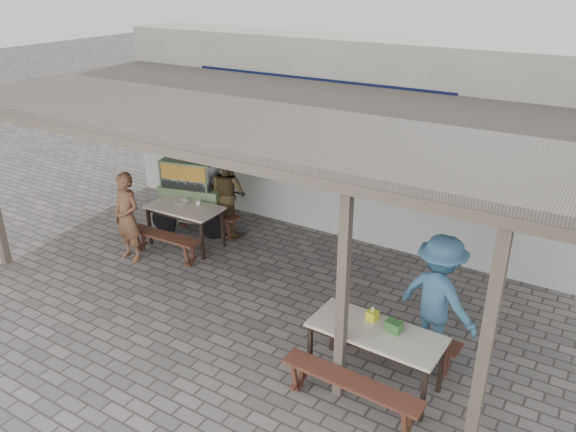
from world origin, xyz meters
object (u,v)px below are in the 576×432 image
(bench_right_street, at_px, (350,387))
(vendor_cart, at_px, (193,192))
(patron_right_table, at_px, (438,298))
(patron_wall_side, at_px, (228,194))
(bench_right_wall, at_px, (395,334))
(patron_street_side, at_px, (127,217))
(tissue_box, at_px, (372,316))
(bench_left_street, at_px, (164,241))
(condiment_bowl, at_px, (182,202))
(bench_left_wall, at_px, (206,216))
(table_left, at_px, (185,211))
(condiment_jar, at_px, (198,202))
(donation_box, at_px, (394,327))
(table_right, at_px, (376,336))

(bench_right_street, distance_m, vendor_cart, 5.50)
(patron_right_table, bearing_deg, patron_wall_side, -0.89)
(bench_right_wall, xyz_separation_m, vendor_cart, (-4.72, 1.68, 0.41))
(patron_street_side, relative_size, tissue_box, 12.95)
(bench_right_street, xyz_separation_m, patron_street_side, (-4.80, 1.35, 0.43))
(bench_left_street, bearing_deg, vendor_cart, 104.67)
(bench_left_street, height_order, patron_street_side, patron_street_side)
(bench_left_street, height_order, patron_wall_side, patron_wall_side)
(bench_right_wall, distance_m, patron_wall_side, 4.49)
(condiment_bowl, bearing_deg, bench_left_wall, 77.47)
(table_left, distance_m, bench_left_street, 0.68)
(bench_right_street, relative_size, patron_wall_side, 1.07)
(bench_left_street, distance_m, bench_left_wall, 1.18)
(patron_street_side, bearing_deg, bench_right_wall, 2.98)
(bench_right_street, distance_m, condiment_jar, 4.86)
(bench_left_street, relative_size, bench_right_street, 0.85)
(bench_right_wall, xyz_separation_m, patron_wall_side, (-4.05, 1.90, 0.43))
(donation_box, bearing_deg, bench_left_wall, 154.66)
(patron_wall_side, xyz_separation_m, condiment_bowl, (-0.46, -0.77, -0.00))
(bench_right_street, distance_m, bench_right_wall, 1.20)
(bench_left_street, height_order, table_right, table_right)
(vendor_cart, height_order, patron_wall_side, patron_wall_side)
(bench_left_street, bearing_deg, table_left, 90.00)
(table_left, bearing_deg, bench_right_street, -29.02)
(bench_left_street, distance_m, tissue_box, 4.33)
(patron_right_table, bearing_deg, condiment_jar, 7.25)
(bench_right_wall, height_order, condiment_bowl, condiment_bowl)
(tissue_box, height_order, condiment_jar, tissue_box)
(table_left, relative_size, donation_box, 6.94)
(table_left, bearing_deg, donation_box, -20.63)
(patron_wall_side, bearing_deg, condiment_jar, 88.14)
(bench_right_street, bearing_deg, condiment_bowl, 154.47)
(patron_wall_side, height_order, patron_right_table, patron_right_table)
(patron_street_side, xyz_separation_m, donation_box, (5.00, -0.67, 0.04))
(bench_right_street, height_order, tissue_box, tissue_box)
(bench_right_wall, height_order, patron_street_side, patron_street_side)
(bench_right_street, distance_m, patron_wall_side, 5.08)
(table_right, relative_size, patron_street_side, 1.02)
(bench_left_wall, bearing_deg, vendor_cart, 171.88)
(bench_right_wall, relative_size, condiment_bowl, 7.99)
(table_right, distance_m, bench_right_wall, 0.68)
(bench_right_street, bearing_deg, tissue_box, 99.93)
(bench_right_wall, distance_m, tissue_box, 0.65)
(bench_left_wall, relative_size, vendor_cart, 0.86)
(tissue_box, bearing_deg, condiment_jar, 157.61)
(bench_left_street, relative_size, vendor_cart, 0.86)
(table_left, distance_m, vendor_cart, 0.72)
(bench_right_wall, bearing_deg, patron_right_table, 39.40)
(tissue_box, distance_m, condiment_jar, 4.40)
(patron_street_side, bearing_deg, condiment_jar, 65.13)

